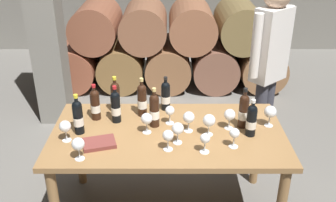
{
  "coord_description": "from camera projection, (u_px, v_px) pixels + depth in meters",
  "views": [
    {
      "loc": [
        0.0,
        -2.43,
        2.22
      ],
      "look_at": [
        0.0,
        0.2,
        0.91
      ],
      "focal_mm": 41.44,
      "sensor_mm": 36.0,
      "label": 1
    }
  ],
  "objects": [
    {
      "name": "barrel_stack",
      "position": [
        168.0,
        46.0,
        5.25
      ],
      "size": [
        3.12,
        0.9,
        1.15
      ],
      "color": "brown",
      "rests_on": "ground_plane"
    },
    {
      "name": "stone_pillar",
      "position": [
        43.0,
        7.0,
        4.02
      ],
      "size": [
        0.32,
        0.32,
        2.6
      ],
      "primitive_type": "cube",
      "color": "slate",
      "rests_on": "ground_plane"
    },
    {
      "name": "dining_table",
      "position": [
        168.0,
        142.0,
        2.87
      ],
      "size": [
        1.7,
        0.9,
        0.76
      ],
      "color": "olive",
      "rests_on": "ground_plane"
    },
    {
      "name": "wine_bottle_0",
      "position": [
        116.0,
        106.0,
        2.91
      ],
      "size": [
        0.07,
        0.07,
        0.29
      ],
      "color": "black",
      "rests_on": "dining_table"
    },
    {
      "name": "wine_bottle_1",
      "position": [
        244.0,
        111.0,
        2.83
      ],
      "size": [
        0.07,
        0.07,
        0.31
      ],
      "color": "black",
      "rests_on": "dining_table"
    },
    {
      "name": "wine_bottle_2",
      "position": [
        166.0,
        95.0,
        3.09
      ],
      "size": [
        0.07,
        0.07,
        0.28
      ],
      "color": "black",
      "rests_on": "dining_table"
    },
    {
      "name": "wine_bottle_3",
      "position": [
        95.0,
        104.0,
        2.95
      ],
      "size": [
        0.07,
        0.07,
        0.29
      ],
      "color": "black",
      "rests_on": "dining_table"
    },
    {
      "name": "wine_bottle_4",
      "position": [
        78.0,
        117.0,
        2.76
      ],
      "size": [
        0.07,
        0.07,
        0.31
      ],
      "color": "black",
      "rests_on": "dining_table"
    },
    {
      "name": "wine_bottle_5",
      "position": [
        142.0,
        100.0,
        2.99
      ],
      "size": [
        0.07,
        0.07,
        0.32
      ],
      "color": "black",
      "rests_on": "dining_table"
    },
    {
      "name": "wine_bottle_6",
      "position": [
        154.0,
        110.0,
        2.85
      ],
      "size": [
        0.07,
        0.07,
        0.31
      ],
      "color": "black",
      "rests_on": "dining_table"
    },
    {
      "name": "wine_bottle_7",
      "position": [
        251.0,
        120.0,
        2.73
      ],
      "size": [
        0.07,
        0.07,
        0.28
      ],
      "color": "black",
      "rests_on": "dining_table"
    },
    {
      "name": "wine_bottle_8",
      "position": [
        116.0,
        97.0,
        3.05
      ],
      "size": [
        0.07,
        0.07,
        0.3
      ],
      "color": "black",
      "rests_on": "dining_table"
    },
    {
      "name": "wine_glass_0",
      "position": [
        78.0,
        144.0,
        2.47
      ],
      "size": [
        0.08,
        0.08,
        0.16
      ],
      "color": "white",
      "rests_on": "dining_table"
    },
    {
      "name": "wine_glass_1",
      "position": [
        178.0,
        129.0,
        2.64
      ],
      "size": [
        0.08,
        0.08,
        0.16
      ],
      "color": "white",
      "rests_on": "dining_table"
    },
    {
      "name": "wine_glass_2",
      "position": [
        65.0,
        127.0,
        2.67
      ],
      "size": [
        0.08,
        0.08,
        0.16
      ],
      "color": "white",
      "rests_on": "dining_table"
    },
    {
      "name": "wine_glass_3",
      "position": [
        209.0,
        121.0,
        2.74
      ],
      "size": [
        0.09,
        0.09,
        0.16
      ],
      "color": "white",
      "rests_on": "dining_table"
    },
    {
      "name": "wine_glass_4",
      "position": [
        168.0,
        136.0,
        2.57
      ],
      "size": [
        0.08,
        0.08,
        0.15
      ],
      "color": "white",
      "rests_on": "dining_table"
    },
    {
      "name": "wine_glass_5",
      "position": [
        230.0,
        115.0,
        2.82
      ],
      "size": [
        0.08,
        0.08,
        0.16
      ],
      "color": "white",
      "rests_on": "dining_table"
    },
    {
      "name": "wine_glass_6",
      "position": [
        147.0,
        119.0,
        2.77
      ],
      "size": [
        0.08,
        0.08,
        0.16
      ],
      "color": "white",
      "rests_on": "dining_table"
    },
    {
      "name": "wine_glass_7",
      "position": [
        234.0,
        134.0,
        2.6
      ],
      "size": [
        0.07,
        0.07,
        0.14
      ],
      "color": "white",
      "rests_on": "dining_table"
    },
    {
      "name": "wine_glass_8",
      "position": [
        170.0,
        111.0,
        2.89
      ],
      "size": [
        0.07,
        0.07,
        0.15
      ],
      "color": "white",
      "rests_on": "dining_table"
    },
    {
      "name": "wine_glass_9",
      "position": [
        270.0,
        112.0,
        2.85
      ],
      "size": [
        0.09,
        0.09,
        0.16
      ],
      "color": "white",
      "rests_on": "dining_table"
    },
    {
      "name": "wine_glass_10",
      "position": [
        189.0,
        118.0,
        2.78
      ],
      "size": [
        0.08,
        0.08,
        0.16
      ],
      "color": "white",
      "rests_on": "dining_table"
    },
    {
      "name": "wine_glass_11",
      "position": [
        205.0,
        139.0,
        2.54
      ],
      "size": [
        0.07,
        0.07,
        0.14
      ],
      "color": "white",
      "rests_on": "dining_table"
    },
    {
      "name": "tasting_notebook",
      "position": [
        99.0,
        143.0,
        2.66
      ],
      "size": [
        0.26,
        0.21,
        0.03
      ],
      "primitive_type": "cube",
      "rotation": [
        0.0,
        0.0,
        0.28
      ],
      "color": "brown",
      "rests_on": "dining_table"
    },
    {
      "name": "sommelier_presenting",
      "position": [
        270.0,
        59.0,
        3.37
      ],
      "size": [
        0.4,
        0.35,
        1.72
      ],
      "color": "#383842",
      "rests_on": "ground_plane"
    }
  ]
}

